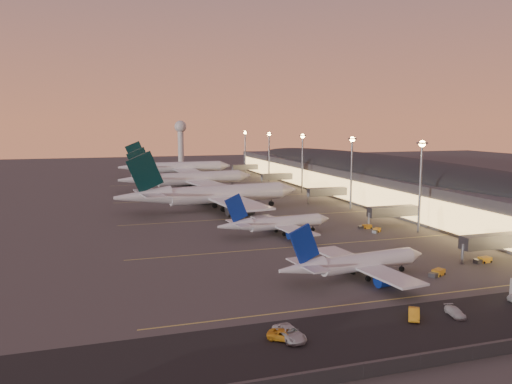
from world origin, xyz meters
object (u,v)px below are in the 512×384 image
object	(u,v)px
airliner_wide_near	(212,195)
baggage_tug_b	(437,273)
service_van_b	(286,335)
service_van_c	(455,312)
airliner_narrow_south	(355,263)
baggage_tug_c	(365,227)
airliner_narrow_north	(276,224)
airliner_wide_far	(176,167)
radar_tower	(181,135)
airliner_wide_mid	(188,179)
service_van_d	(414,314)
baggage_tug_d	(376,230)
baggage_tug_a	(483,260)
service_van_a	(290,333)

from	to	relation	value
airliner_wide_near	baggage_tug_b	world-z (taller)	airliner_wide_near
baggage_tug_b	service_van_b	distance (m)	44.44
service_van_c	airliner_narrow_south	bearing A→B (deg)	114.86
baggage_tug_c	airliner_narrow_north	bearing A→B (deg)	-174.16
airliner_narrow_north	baggage_tug_c	size ratio (longest dim) A/B	8.46
airliner_wide_near	service_van_b	distance (m)	108.53
airliner_wide_far	radar_tower	distance (m)	94.41
airliner_wide_mid	service_van_d	xyz separation A→B (m)	(7.81, -162.20, -4.44)
airliner_wide_mid	baggage_tug_d	world-z (taller)	airliner_wide_mid
baggage_tug_c	airliner_wide_near	bearing A→B (deg)	135.95
baggage_tug_c	service_van_d	distance (m)	68.17
baggage_tug_b	baggage_tug_c	world-z (taller)	baggage_tug_b
baggage_tug_a	baggage_tug_c	distance (m)	40.24
airliner_wide_far	airliner_narrow_south	bearing A→B (deg)	-90.68
baggage_tug_a	service_van_a	distance (m)	60.28
airliner_narrow_north	baggage_tug_a	bearing A→B (deg)	-56.18
baggage_tug_a	service_van_d	size ratio (longest dim) A/B	0.87
baggage_tug_c	baggage_tug_d	distance (m)	5.24
airliner_wide_far	service_van_a	size ratio (longest dim) A/B	10.37
service_van_b	service_van_c	size ratio (longest dim) A/B	1.17
airliner_narrow_north	airliner_wide_mid	xyz separation A→B (m)	(-7.19, 99.41, 2.07)
baggage_tug_c	service_van_a	world-z (taller)	service_van_a
baggage_tug_a	service_van_c	distance (m)	35.95
airliner_narrow_north	baggage_tug_c	world-z (taller)	airliner_narrow_north
baggage_tug_a	service_van_c	bearing A→B (deg)	-142.26
baggage_tug_a	service_van_a	xyz separation A→B (m)	(-55.31, -23.96, 0.31)
radar_tower	baggage_tug_c	world-z (taller)	radar_tower
airliner_wide_far	service_van_b	world-z (taller)	airliner_wide_far
airliner_wide_mid	service_van_b	distance (m)	164.24
airliner_narrow_south	airliner_narrow_north	world-z (taller)	airliner_narrow_north
service_van_d	airliner_wide_far	bearing A→B (deg)	125.26
airliner_wide_far	radar_tower	size ratio (longest dim) A/B	1.99
airliner_wide_mid	airliner_narrow_south	bearing A→B (deg)	-95.37
service_van_d	baggage_tug_d	bearing A→B (deg)	98.40
airliner_wide_near	baggage_tug_d	bearing A→B (deg)	-60.13
baggage_tug_c	service_van_b	xyz separation A→B (m)	(-49.29, -63.89, 0.21)
airliner_narrow_north	baggage_tug_b	distance (m)	48.73
airliner_wide_near	service_van_a	xyz separation A→B (m)	(-12.48, -107.38, -4.69)
service_van_a	service_van_d	world-z (taller)	service_van_a
airliner_wide_far	service_van_b	bearing A→B (deg)	-96.79
service_van_b	airliner_narrow_south	bearing A→B (deg)	-11.19
airliner_narrow_north	radar_tower	bearing A→B (deg)	80.00
service_van_a	service_van_c	size ratio (longest dim) A/B	1.37
baggage_tug_c	service_van_c	world-z (taller)	service_van_c
radar_tower	airliner_narrow_north	bearing A→B (deg)	-93.07
baggage_tug_d	service_van_c	size ratio (longest dim) A/B	0.81
airliner_narrow_north	baggage_tug_a	world-z (taller)	airliner_narrow_north
airliner_wide_near	baggage_tug_b	xyz separation A→B (m)	(26.96, -88.47, -4.99)
airliner_narrow_south	service_van_c	size ratio (longest dim) A/B	7.42
airliner_wide_far	service_van_b	size ratio (longest dim) A/B	12.13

